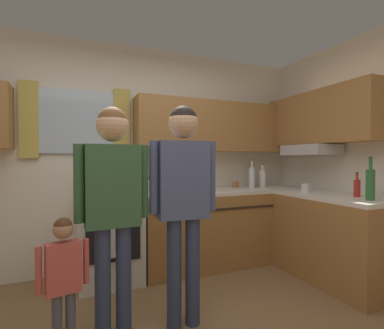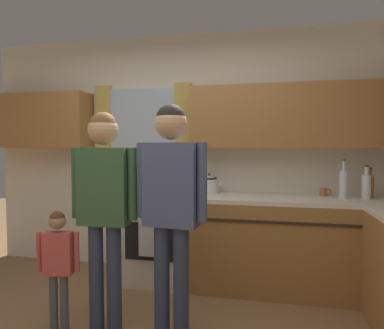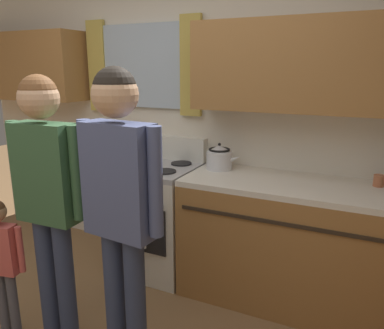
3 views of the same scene
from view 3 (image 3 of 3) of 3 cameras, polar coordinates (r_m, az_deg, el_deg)
The scene contains 8 objects.
back_wall_unit at distance 3.13m, azimuth 0.73°, elevation 10.17°, with size 4.60×0.42×2.60m.
kitchen_counter_run at distance 2.53m, azimuth 26.44°, elevation -15.96°, with size 2.14×1.81×0.90m.
stove_oven at distance 3.21m, azimuth -5.15°, elevation -7.68°, with size 0.62×0.67×1.10m.
cup_terracotta at distance 2.81m, azimuth 26.38°, elevation -2.20°, with size 0.11×0.07×0.08m.
stovetop_kettle at distance 2.94m, azimuth 4.15°, elevation 1.12°, with size 0.27×0.20×0.21m.
adult_holding_child at distance 2.31m, azimuth -20.98°, elevation -2.65°, with size 0.51×0.22×1.64m.
adult_in_plaid at distance 1.95m, azimuth -10.80°, elevation -4.13°, with size 0.52×0.23×1.68m.
small_child at distance 2.63m, azimuth -26.74°, elevation -11.89°, with size 0.31×0.13×0.91m.
Camera 3 is at (1.36, -1.01, 1.66)m, focal length 35.46 mm.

